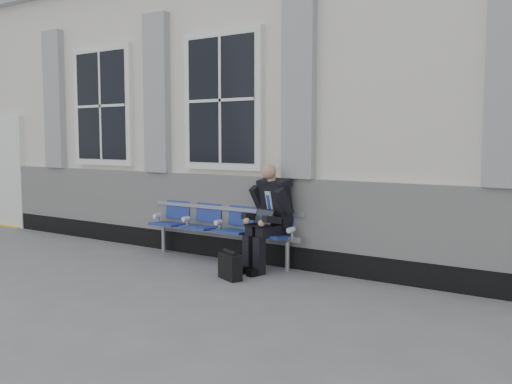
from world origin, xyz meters
The scene contains 5 objects.
ground centered at (0.00, 0.00, 0.00)m, with size 70.00×70.00×0.00m, color slate.
station_building centered at (-0.02, 3.47, 2.22)m, with size 14.40×4.40×4.49m.
bench centered at (0.42, 1.32, 0.55)m, with size 2.60×0.47×0.91m.
businessman centered at (1.30, 1.19, 0.76)m, with size 0.59×0.79×1.40m.
briefcase centered at (1.19, 0.50, 0.17)m, with size 0.38×0.27×0.36m.
Camera 1 is at (5.32, -4.95, 1.71)m, focal length 40.00 mm.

